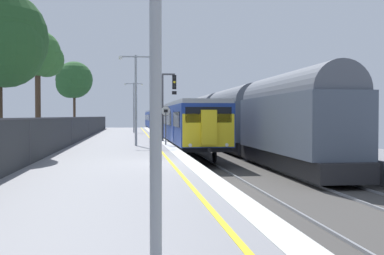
% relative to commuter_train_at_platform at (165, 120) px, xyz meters
% --- Properties ---
extents(ground, '(17.40, 110.00, 1.21)m').
position_rel_commuter_train_at_platform_xyz_m(ground, '(0.54, -37.14, -1.88)').
color(ground, gray).
extents(commuter_train_at_platform, '(2.83, 62.33, 3.81)m').
position_rel_commuter_train_at_platform_xyz_m(commuter_train_at_platform, '(0.00, 0.00, 0.00)').
color(commuter_train_at_platform, navy).
rests_on(commuter_train_at_platform, ground).
extents(freight_train_adjacent_track, '(2.60, 51.07, 4.86)m').
position_rel_commuter_train_at_platform_xyz_m(freight_train_adjacent_track, '(4.00, -12.81, 0.39)').
color(freight_train_adjacent_track, '#232326').
rests_on(freight_train_adjacent_track, ground).
extents(signal_gantry, '(1.10, 0.24, 4.76)m').
position_rel_commuter_train_at_platform_xyz_m(signal_gantry, '(-1.46, -21.57, 1.71)').
color(signal_gantry, '#47474C').
rests_on(signal_gantry, ground).
extents(speed_limit_sign, '(0.59, 0.08, 2.36)m').
position_rel_commuter_train_at_platform_xyz_m(speed_limit_sign, '(-1.85, -26.24, 0.25)').
color(speed_limit_sign, '#59595B').
rests_on(speed_limit_sign, ground).
extents(platform_lamp_mid, '(2.00, 0.20, 5.35)m').
position_rel_commuter_train_at_platform_xyz_m(platform_lamp_mid, '(-3.64, -26.63, 1.91)').
color(platform_lamp_mid, '#93999E').
rests_on(platform_lamp_mid, ground).
extents(platform_lamp_far, '(2.00, 0.20, 5.31)m').
position_rel_commuter_train_at_platform_xyz_m(platform_lamp_far, '(-3.64, -4.20, 1.89)').
color(platform_lamp_far, '#93999E').
rests_on(platform_lamp_far, ground).
extents(platform_back_fence, '(0.07, 99.00, 1.70)m').
position_rel_commuter_train_at_platform_xyz_m(platform_back_fence, '(-7.55, -37.14, -0.38)').
color(platform_back_fence, '#282B2D').
rests_on(platform_back_fence, ground).
extents(background_tree_left, '(4.40, 4.51, 7.46)m').
position_rel_commuter_train_at_platform_xyz_m(background_tree_left, '(-9.69, -32.70, 3.80)').
color(background_tree_left, '#473323').
rests_on(background_tree_left, ground).
extents(background_tree_centre, '(3.11, 2.98, 7.28)m').
position_rel_commuter_train_at_platform_xyz_m(background_tree_centre, '(-9.72, -23.24, 4.37)').
color(background_tree_centre, '#473323').
rests_on(background_tree_centre, ground).
extents(background_tree_right, '(4.30, 4.32, 8.17)m').
position_rel_commuter_train_at_platform_xyz_m(background_tree_right, '(-10.67, 1.59, 4.58)').
color(background_tree_right, '#473323').
rests_on(background_tree_right, ground).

